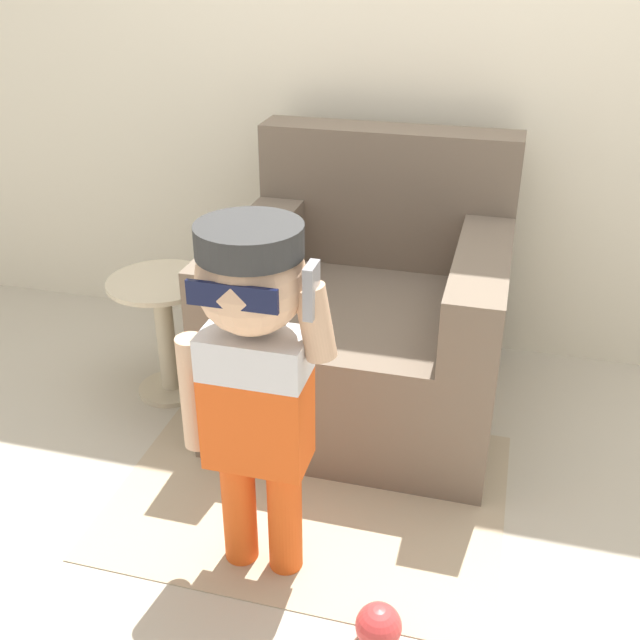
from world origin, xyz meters
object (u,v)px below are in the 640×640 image
side_table (165,326)px  toy_ball (379,626)px  armchair (367,318)px  person_child (254,355)px

side_table → toy_ball: 1.43m
armchair → toy_ball: 1.18m
armchair → person_child: (-0.11, -0.92, 0.34)m
armchair → toy_ball: armchair is taller
armchair → toy_ball: (0.27, -1.11, -0.29)m
armchair → person_child: size_ratio=0.95×
toy_ball → side_table: bearing=137.0°
armchair → toy_ball: size_ratio=8.17×
person_child → toy_ball: person_child is taller
person_child → side_table: (-0.65, 0.76, -0.40)m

